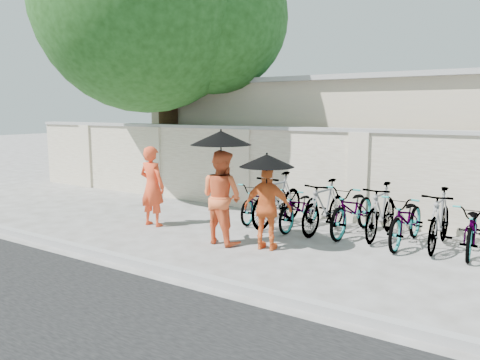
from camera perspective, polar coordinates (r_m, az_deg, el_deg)
The scene contains 19 objects.
ground at distance 9.02m, azimuth -4.88°, elevation -7.44°, with size 80.00×80.00×0.00m, color #AAAAAA.
kerb at distance 7.80m, azimuth -12.69°, elevation -9.75°, with size 40.00×0.16×0.12m, color #9A9A9A.
compound_wall at distance 11.03m, azimuth 9.51°, elevation 0.71°, with size 20.00×0.30×2.00m, color white.
building_behind at distance 14.26m, azimuth 19.46°, elevation 4.51°, with size 14.00×6.00×3.20m, color #B4A792.
shade_tree at distance 13.57m, azimuth -9.94°, elevation 19.54°, with size 6.70×6.20×8.20m.
monk_left at distance 10.19m, azimuth -10.66°, elevation -0.75°, with size 0.63×0.41×1.72m, color #FF4B24.
monk_center at distance 8.70m, azimuth -2.26°, elevation -2.09°, with size 0.85×0.66×1.75m, color orange.
parasol_center at distance 8.47m, azimuth -2.34°, elevation 5.16°, with size 1.12×1.12×1.12m.
monk_right at distance 8.32m, azimuth 3.39°, elevation -3.45°, with size 0.88×0.37×1.51m, color orange.
parasol_right at distance 8.11m, azimuth 3.29°, elevation 2.38°, with size 0.96×0.96×0.87m.
bike_0 at distance 10.53m, azimuth 2.36°, elevation -2.61°, with size 0.59×1.70×0.89m, color gray.
bike_1 at distance 10.13m, azimuth 4.61°, elevation -2.35°, with size 0.54×1.90×1.14m, color gray.
bike_2 at distance 9.90m, azimuth 7.35°, elevation -3.39°, with size 0.59×1.70×0.89m, color gray.
bike_3 at distance 9.66m, azimuth 10.26°, elevation -3.20°, with size 0.51×1.79×1.08m, color gray.
bike_4 at distance 9.62m, azimuth 13.63°, elevation -3.48°, with size 0.69×1.97×1.03m, color gray.
bike_5 at distance 9.49m, azimuth 16.81°, elevation -3.64°, with size 0.50×1.79×1.07m, color gray.
bike_6 at distance 9.16m, azimuth 19.68°, elevation -4.53°, with size 0.65×1.86×0.98m, color gray.
bike_7 at distance 9.12m, azimuth 23.15°, elevation -4.43°, with size 0.51×1.81×1.09m, color gray.
bike_8 at distance 9.06m, azimuth 26.52°, elevation -5.26°, with size 0.61×1.75×0.92m, color gray.
Camera 1 is at (5.35, -6.83, 2.48)m, focal length 35.00 mm.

